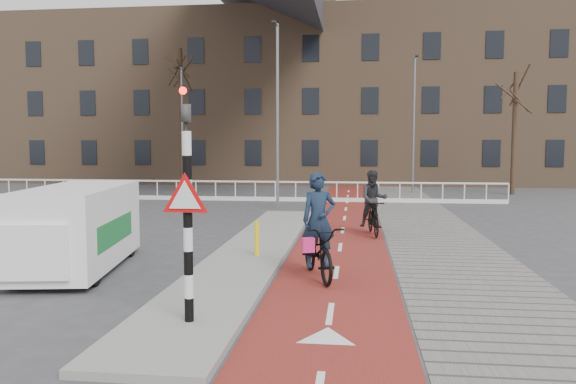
# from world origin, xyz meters

# --- Properties ---
(ground) EXTENTS (120.00, 120.00, 0.00)m
(ground) POSITION_xyz_m (0.00, 0.00, 0.00)
(ground) COLOR #38383A
(ground) RESTS_ON ground
(bike_lane) EXTENTS (2.50, 60.00, 0.01)m
(bike_lane) POSITION_xyz_m (1.50, 10.00, 0.01)
(bike_lane) COLOR maroon
(bike_lane) RESTS_ON ground
(sidewalk) EXTENTS (3.00, 60.00, 0.01)m
(sidewalk) POSITION_xyz_m (4.30, 10.00, 0.01)
(sidewalk) COLOR slate
(sidewalk) RESTS_ON ground
(curb_island) EXTENTS (1.80, 16.00, 0.12)m
(curb_island) POSITION_xyz_m (-0.70, 4.00, 0.06)
(curb_island) COLOR gray
(curb_island) RESTS_ON ground
(traffic_signal) EXTENTS (0.80, 0.80, 3.68)m
(traffic_signal) POSITION_xyz_m (-0.60, -2.02, 1.99)
(traffic_signal) COLOR black
(traffic_signal) RESTS_ON curb_island
(bollard) EXTENTS (0.12, 0.12, 0.83)m
(bollard) POSITION_xyz_m (-0.44, 3.04, 0.54)
(bollard) COLOR yellow
(bollard) RESTS_ON curb_island
(cyclist_near) EXTENTS (1.38, 2.28, 2.21)m
(cyclist_near) POSITION_xyz_m (1.14, 1.44, 0.75)
(cyclist_near) COLOR black
(cyclist_near) RESTS_ON bike_lane
(cyclist_far) EXTENTS (0.93, 1.91, 1.99)m
(cyclist_far) POSITION_xyz_m (2.45, 7.11, 0.83)
(cyclist_far) COLOR black
(cyclist_far) RESTS_ON bike_lane
(van) EXTENTS (2.39, 4.55, 1.86)m
(van) POSITION_xyz_m (-4.22, 1.58, 0.98)
(van) COLOR white
(van) RESTS_ON ground
(railing) EXTENTS (28.00, 0.10, 0.99)m
(railing) POSITION_xyz_m (-5.00, 17.00, 0.31)
(railing) COLOR silver
(railing) RESTS_ON ground
(townhouse_row) EXTENTS (46.00, 10.00, 15.90)m
(townhouse_row) POSITION_xyz_m (-3.00, 32.00, 7.81)
(townhouse_row) COLOR #7F6047
(townhouse_row) RESTS_ON ground
(tree_mid) EXTENTS (0.29, 0.29, 8.40)m
(tree_mid) POSITION_xyz_m (-8.45, 22.48, 4.20)
(tree_mid) COLOR #2F2015
(tree_mid) RESTS_ON ground
(tree_right) EXTENTS (0.26, 0.26, 6.69)m
(tree_right) POSITION_xyz_m (10.52, 22.04, 3.34)
(tree_right) COLOR #2F2015
(tree_right) RESTS_ON ground
(streetlight_near) EXTENTS (0.12, 0.12, 7.89)m
(streetlight_near) POSITION_xyz_m (-1.47, 13.99, 3.95)
(streetlight_near) COLOR slate
(streetlight_near) RESTS_ON ground
(streetlight_left) EXTENTS (0.12, 0.12, 7.21)m
(streetlight_left) POSITION_xyz_m (-8.19, 21.89, 3.60)
(streetlight_left) COLOR slate
(streetlight_left) RESTS_ON ground
(streetlight_right) EXTENTS (0.12, 0.12, 7.71)m
(streetlight_right) POSITION_xyz_m (5.14, 22.38, 3.85)
(streetlight_right) COLOR slate
(streetlight_right) RESTS_ON ground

